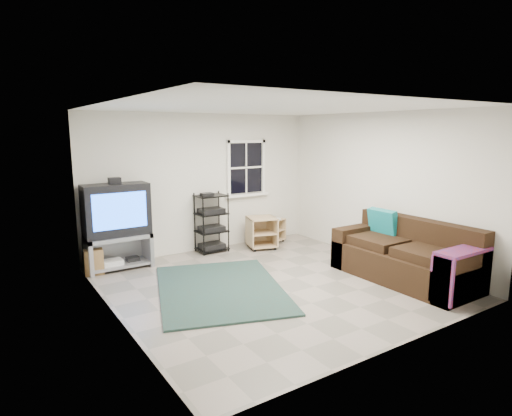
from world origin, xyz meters
TOP-DOWN VIEW (x-y plane):
  - room at (0.95, 2.27)m, footprint 4.60×4.62m
  - tv_unit at (-1.73, 2.02)m, footprint 1.04×0.52m
  - av_rack at (0.05, 2.07)m, footprint 0.56×0.41m
  - side_table_left at (0.99, 1.79)m, footprint 0.65×0.65m
  - side_table_right at (1.41, 2.07)m, footprint 0.54×0.54m
  - sofa at (1.83, -0.97)m, footprint 0.98×2.21m
  - shag_rug at (-0.78, 0.22)m, footprint 2.40×2.81m
  - paper_bag at (-2.16, 1.91)m, footprint 0.31×0.22m

SIDE VIEW (x-z plane):
  - shag_rug at x=-0.78m, z-range 0.00..0.03m
  - paper_bag at x=-2.16m, z-range 0.00..0.41m
  - side_table_right at x=1.41m, z-range 0.03..0.54m
  - side_table_left at x=0.99m, z-range 0.02..0.64m
  - sofa at x=1.83m, z-range -0.15..0.86m
  - av_rack at x=0.05m, z-range -0.07..1.05m
  - tv_unit at x=-1.73m, z-range 0.07..1.61m
  - room at x=0.95m, z-range -0.82..3.78m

